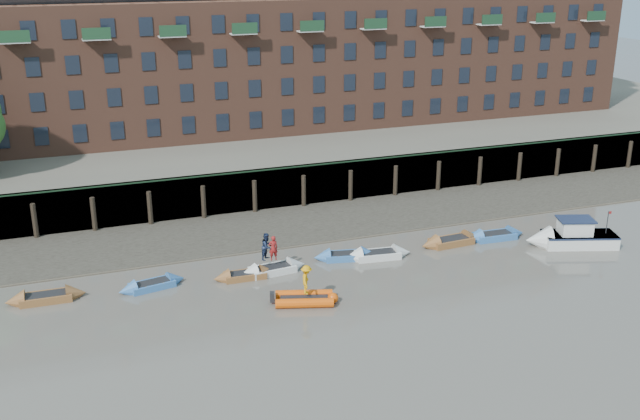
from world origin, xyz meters
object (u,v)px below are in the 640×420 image
rowboat_6 (451,241)px  person_rib_crew (306,280)px  rowboat_3 (272,270)px  rib_tender (307,299)px  rowboat_7 (495,236)px  person_rower_b (267,246)px  rowboat_1 (152,285)px  rowboat_5 (378,255)px  rowboat_0 (46,298)px  motor_launch (565,237)px  rowboat_2 (245,275)px  rowboat_4 (346,256)px  person_rower_a (273,248)px

rowboat_6 → person_rib_crew: size_ratio=2.75×
rowboat_3 → rib_tender: rowboat_3 is taller
rowboat_7 → person_rower_b: (-16.70, 0.03, 1.52)m
rowboat_1 → rowboat_6: bearing=-11.4°
rowboat_5 → rowboat_7: bearing=8.7°
rowboat_0 → rowboat_6: bearing=0.6°
rowboat_1 → rowboat_0: bearing=165.3°
rowboat_3 → rowboat_0: bearing=170.9°
rowboat_3 → motor_launch: bearing=-13.4°
rowboat_7 → person_rower_b: person_rower_b is taller
rowboat_3 → rowboat_2: bearing=179.8°
rowboat_4 → rowboat_7: bearing=10.3°
rowboat_5 → person_rib_crew: size_ratio=2.70×
rib_tender → person_rib_crew: size_ratio=2.16×
rib_tender → person_rower_b: size_ratio=2.14×
rowboat_7 → rowboat_6: bearing=-179.4°
rowboat_7 → person_rower_a: 16.43m
person_rower_a → person_rower_b: person_rower_b is taller
rowboat_1 → person_rib_crew: size_ratio=2.45×
person_rower_a → rowboat_3: bearing=14.6°
rowboat_7 → person_rib_crew: (-15.80, -4.95, 1.23)m
rowboat_7 → rowboat_3: bearing=-176.4°
rowboat_1 → rowboat_4: size_ratio=0.96×
rowboat_4 → motor_launch: (15.04, -3.04, 0.43)m
rowboat_7 → person_rower_b: size_ratio=2.62×
rowboat_5 → rowboat_7: (9.20, 0.33, -0.00)m
person_rower_a → person_rib_crew: (0.57, -4.73, -0.22)m
motor_launch → rowboat_1: bearing=12.4°
person_rib_crew → rowboat_6: bearing=-46.0°
motor_launch → person_rib_crew: 19.72m
motor_launch → rowboat_7: bearing=-18.0°
rowboat_1 → motor_launch: bearing=-17.4°
rowboat_1 → rowboat_5: bearing=-13.2°
rowboat_5 → rowboat_6: size_ratio=0.98×
rowboat_2 → person_rower_a: person_rower_a is taller
person_rib_crew → person_rower_b: bearing=32.0°
rowboat_1 → rowboat_7: bearing=-11.7°
rowboat_3 → rowboat_7: (16.45, 0.24, 0.00)m
motor_launch → person_rib_crew: bearing=24.7°
rowboat_7 → person_rib_crew: size_ratio=2.64×
rowboat_0 → rowboat_1: bearing=-1.9°
person_rower_a → person_rib_crew: bearing=98.4°
rowboat_0 → rowboat_2: bearing=-3.0°
rowboat_2 → rowboat_4: bearing=7.6°
rowboat_1 → person_rower_b: 7.39m
person_rib_crew → motor_launch: bearing=-62.0°
rowboat_5 → motor_launch: 13.22m
rowboat_2 → rowboat_5: bearing=2.7°
rowboat_4 → person_rower_b: (-5.45, -0.23, 1.53)m
person_rower_b → rowboat_0: bearing=133.0°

